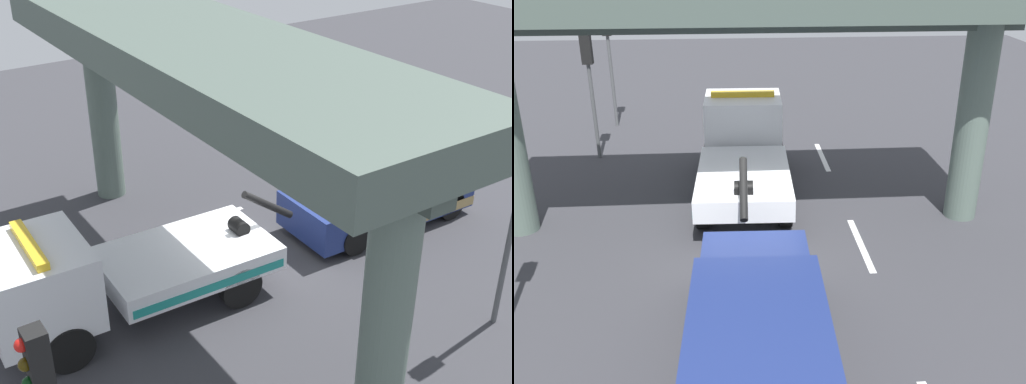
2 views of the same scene
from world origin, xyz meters
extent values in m
cube|color=#38383D|center=(0.00, 0.00, -0.05)|extent=(60.00, 40.00, 0.10)
cube|color=silver|center=(-6.00, -2.70, 0.00)|extent=(2.60, 0.16, 0.01)
cube|color=silver|center=(0.00, -2.70, 0.00)|extent=(2.60, 0.16, 0.01)
cube|color=white|center=(1.97, 0.03, 0.93)|extent=(3.91, 2.51, 0.55)
cube|color=white|center=(5.29, -0.06, 1.48)|extent=(2.11, 2.36, 1.65)
cube|color=black|center=(5.91, -0.08, 1.84)|extent=(0.12, 2.21, 0.66)
cube|color=teal|center=(2.00, 1.24, 0.84)|extent=(3.65, 0.13, 0.20)
cylinder|color=black|center=(-0.22, 0.10, 1.66)|extent=(1.42, 0.22, 1.07)
cylinder|color=black|center=(0.58, 0.07, 1.32)|extent=(0.37, 0.46, 0.36)
cube|color=yellow|center=(5.29, -0.06, 2.38)|extent=(0.30, 1.93, 0.16)
cylinder|color=black|center=(5.12, 0.98, 0.50)|extent=(1.01, 0.35, 1.00)
cylinder|color=black|center=(5.06, -1.10, 0.50)|extent=(1.01, 0.35, 1.00)
cylinder|color=black|center=(1.23, 1.10, 0.50)|extent=(1.01, 0.35, 1.00)
cylinder|color=black|center=(1.17, -0.98, 0.50)|extent=(1.01, 0.35, 1.00)
cube|color=navy|center=(-4.80, 0.02, 0.91)|extent=(3.52, 2.30, 1.35)
cube|color=navy|center=(-2.21, -0.06, 0.71)|extent=(1.79, 2.16, 0.95)
cube|color=black|center=(-3.05, -0.03, 1.20)|extent=(0.12, 1.94, 0.59)
cube|color=#9E8451|center=(-4.80, 0.02, 0.41)|extent=(3.54, 2.32, 0.28)
cylinder|color=black|center=(-2.33, 0.91, 0.42)|extent=(0.85, 0.30, 0.84)
cylinder|color=black|center=(-2.38, -1.01, 0.42)|extent=(0.85, 0.30, 0.84)
cylinder|color=black|center=(-5.72, 1.01, 0.42)|extent=(0.85, 0.30, 0.84)
cylinder|color=black|center=(-5.77, -0.91, 0.42)|extent=(0.85, 0.30, 0.84)
cylinder|color=#596B60|center=(1.40, 5.65, 2.59)|extent=(0.81, 0.81, 5.18)
cylinder|color=#596B60|center=(1.40, -5.65, 2.59)|extent=(0.81, 0.81, 5.18)
cube|color=#4B5B52|center=(1.40, 0.00, 5.57)|extent=(3.60, 13.30, 0.78)
cube|color=#3E4A43|center=(1.40, 0.00, 5.00)|extent=(0.50, 12.90, 0.36)
cylinder|color=#515456|center=(-3.00, 4.71, 1.75)|extent=(0.12, 0.12, 3.49)
cube|color=black|center=(6.50, 4.71, 3.57)|extent=(0.28, 0.32, 0.90)
sphere|color=red|center=(6.66, 4.71, 3.87)|extent=(0.18, 0.18, 0.18)
sphere|color=#3A2D06|center=(6.66, 4.71, 3.57)|extent=(0.18, 0.18, 0.18)
sphere|color=black|center=(6.66, 4.71, 3.27)|extent=(0.18, 0.18, 0.18)
camera|label=1|loc=(7.91, 11.58, 9.21)|focal=47.49mm
camera|label=2|loc=(-12.12, 0.38, 6.89)|focal=40.98mm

